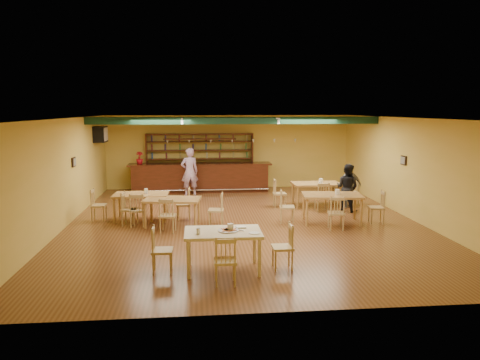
{
  "coord_description": "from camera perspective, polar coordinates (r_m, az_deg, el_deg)",
  "views": [
    {
      "loc": [
        -1.38,
        -12.9,
        3.25
      ],
      "look_at": [
        -0.06,
        0.6,
        1.15
      ],
      "focal_mm": 34.33,
      "sensor_mm": 36.0,
      "label": 1
    }
  ],
  "objects": [
    {
      "name": "track_rail_right",
      "position": [
        16.54,
        4.12,
        7.7
      ],
      "size": [
        0.05,
        2.5,
        0.05
      ],
      "primitive_type": "cube",
      "color": "silver",
      "rests_on": "ceiling"
    },
    {
      "name": "floor",
      "position": [
        13.38,
        0.5,
        -5.26
      ],
      "size": [
        12.0,
        12.0,
        0.0
      ],
      "primitive_type": "plane",
      "color": "brown",
      "rests_on": "ground"
    },
    {
      "name": "patron_bar",
      "position": [
        17.39,
        -6.29,
        1.01
      ],
      "size": [
        0.75,
        0.58,
        1.82
      ],
      "primitive_type": "imported",
      "rotation": [
        0.0,
        0.0,
        3.37
      ],
      "color": "#8A4699",
      "rests_on": "ground"
    },
    {
      "name": "pizza_tray",
      "position": [
        9.28,
        -1.45,
        -6.31
      ],
      "size": [
        0.48,
        0.48,
        0.01
      ],
      "primitive_type": "cylinder",
      "rotation": [
        0.0,
        0.0,
        0.21
      ],
      "color": "silver",
      "rests_on": "near_table"
    },
    {
      "name": "dining_table_a",
      "position": [
        13.88,
        -12.15,
        -3.27
      ],
      "size": [
        1.61,
        1.0,
        0.79
      ],
      "primitive_type": "cube",
      "rotation": [
        0.0,
        0.0,
        -0.03
      ],
      "color": "#AF7A3E",
      "rests_on": "ground"
    },
    {
      "name": "track_rail_left",
      "position": [
        16.31,
        -7.13,
        7.64
      ],
      "size": [
        0.05,
        2.5,
        0.05
      ],
      "primitive_type": "cube",
      "color": "silver",
      "rests_on": "ceiling"
    },
    {
      "name": "patron_right_b",
      "position": [
        15.68,
        13.44,
        -0.69
      ],
      "size": [
        0.91,
        0.52,
        1.46
      ],
      "primitive_type": "imported",
      "rotation": [
        0.0,
        0.0,
        3.35
      ],
      "color": "gray",
      "rests_on": "ground"
    },
    {
      "name": "parmesan_shaker",
      "position": [
        9.09,
        -5.21,
        -6.36
      ],
      "size": [
        0.07,
        0.07,
        0.11
      ],
      "primitive_type": "cylinder",
      "rotation": [
        0.0,
        0.0,
        -0.01
      ],
      "color": "#EAE5C6",
      "rests_on": "near_table"
    },
    {
      "name": "dining_table_d",
      "position": [
        13.5,
        11.31,
        -3.49
      ],
      "size": [
        1.78,
        1.21,
        0.83
      ],
      "primitive_type": "cube",
      "rotation": [
        0.0,
        0.0,
        -0.13
      ],
      "color": "#AF7A3E",
      "rests_on": "ground"
    },
    {
      "name": "patron_right_a",
      "position": [
        15.09,
        13.18,
        -0.92
      ],
      "size": [
        0.93,
        0.93,
        1.53
      ],
      "primitive_type": "imported",
      "rotation": [
        0.0,
        0.0,
        2.36
      ],
      "color": "black",
      "rests_on": "ground"
    },
    {
      "name": "pizza_server",
      "position": [
        9.35,
        -0.46,
        -6.14
      ],
      "size": [
        0.3,
        0.28,
        0.0
      ],
      "primitive_type": "cube",
      "rotation": [
        0.0,
        0.0,
        -0.74
      ],
      "color": "silver",
      "rests_on": "pizza_tray"
    },
    {
      "name": "ceiling_beam",
      "position": [
        15.77,
        -0.57,
        7.42
      ],
      "size": [
        10.0,
        0.3,
        0.25
      ],
      "primitive_type": "cube",
      "color": "black",
      "rests_on": "ceiling"
    },
    {
      "name": "napkin_stack",
      "position": [
        9.51,
        0.11,
        -5.88
      ],
      "size": [
        0.21,
        0.16,
        0.03
      ],
      "primitive_type": "cube",
      "rotation": [
        0.0,
        0.0,
        0.07
      ],
      "color": "white",
      "rests_on": "near_table"
    },
    {
      "name": "picture_right",
      "position": [
        14.91,
        19.67,
        2.32
      ],
      "size": [
        0.04,
        0.34,
        0.28
      ],
      "primitive_type": "cube",
      "color": "black",
      "rests_on": "wall_right"
    },
    {
      "name": "ac_unit",
      "position": [
        17.46,
        -16.95,
        5.47
      ],
      "size": [
        0.34,
        0.7,
        0.48
      ],
      "primitive_type": "cube",
      "color": "silver",
      "rests_on": "wall_left"
    },
    {
      "name": "bar_counter",
      "position": [
        18.25,
        -4.94,
        0.31
      ],
      "size": [
        5.61,
        0.85,
        1.13
      ],
      "primitive_type": "cube",
      "color": "#35190A",
      "rests_on": "ground"
    },
    {
      "name": "picture_left",
      "position": [
        14.44,
        -19.96,
        2.11
      ],
      "size": [
        0.04,
        0.34,
        0.28
      ],
      "primitive_type": "cube",
      "color": "black",
      "rests_on": "wall_left"
    },
    {
      "name": "dining_table_b",
      "position": [
        15.68,
        9.43,
        -1.8
      ],
      "size": [
        1.6,
        0.96,
        0.8
      ],
      "primitive_type": "cube",
      "rotation": [
        0.0,
        0.0,
        -0.0
      ],
      "color": "#AF7A3E",
      "rests_on": "ground"
    },
    {
      "name": "back_bar_hutch",
      "position": [
        18.8,
        -4.99,
        2.32
      ],
      "size": [
        4.34,
        0.4,
        2.28
      ],
      "primitive_type": "cube",
      "color": "#35190A",
      "rests_on": "ground"
    },
    {
      "name": "side_plate",
      "position": [
        9.12,
        1.77,
        -6.59
      ],
      "size": [
        0.22,
        0.22,
        0.01
      ],
      "primitive_type": "cylinder",
      "rotation": [
        0.0,
        0.0,
        -0.01
      ],
      "color": "white",
      "rests_on": "near_table"
    },
    {
      "name": "poinsettia",
      "position": [
        18.28,
        -12.38,
        2.7
      ],
      "size": [
        0.35,
        0.35,
        0.48
      ],
      "primitive_type": "imported",
      "rotation": [
        0.0,
        0.0,
        0.35
      ],
      "color": "#AF1019",
      "rests_on": "bar_counter"
    },
    {
      "name": "dining_table_c",
      "position": [
        13.06,
        -8.37,
        -3.96
      ],
      "size": [
        1.66,
        1.13,
        0.77
      ],
      "primitive_type": "cube",
      "rotation": [
        0.0,
        0.0,
        -0.14
      ],
      "color": "#AF7A3E",
      "rests_on": "ground"
    },
    {
      "name": "near_table",
      "position": [
        9.39,
        -2.12,
        -8.79
      ],
      "size": [
        1.55,
        1.0,
        0.82
      ],
      "primitive_type": "cube",
      "rotation": [
        0.0,
        0.0,
        -0.01
      ],
      "color": "beige",
      "rests_on": "ground"
    }
  ]
}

